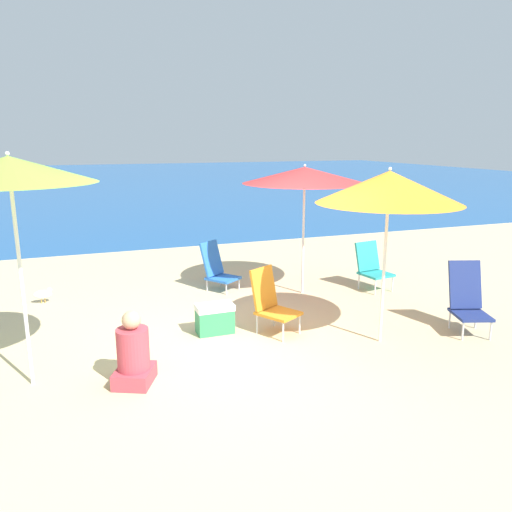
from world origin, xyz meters
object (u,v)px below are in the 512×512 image
Objects in this scene: beach_umbrella_orange at (389,187)px; beach_chair_blue at (217,268)px; beach_umbrella_red at (305,175)px; beach_chair_teal at (372,265)px; seagull at (43,294)px; cooler_box at (215,318)px; beach_chair_navy at (467,298)px; person_seated_far at (133,355)px; beach_chair_orange at (271,301)px; beach_umbrella_lime at (9,170)px.

beach_umbrella_orange is 3.41m from beach_chair_blue.
beach_umbrella_red is at bearing 91.22° from beach_umbrella_orange.
beach_chair_blue is at bearing 151.09° from beach_chair_teal.
beach_chair_teal is at bearing -11.81° from seagull.
beach_chair_blue is 1.66× the size of cooler_box.
beach_chair_navy is (1.27, -2.19, -1.43)m from beach_umbrella_red.
beach_umbrella_orange reaches higher than seagull.
beach_chair_orange is at bearing 49.29° from person_seated_far.
beach_chair_blue is 1.02× the size of person_seated_far.
beach_chair_teal is (1.12, 1.94, -1.48)m from beach_umbrella_orange.
beach_chair_orange is (-1.09, -1.35, -1.46)m from beach_umbrella_red.
cooler_box is (-0.55, -1.83, -0.17)m from beach_chair_blue.
seagull is (-0.00, 2.71, -1.99)m from beach_umbrella_lime.
beach_chair_blue is 0.95× the size of beach_chair_orange.
beach_umbrella_lime is at bearing -174.68° from person_seated_far.
person_seated_far is at bearing -19.53° from beach_umbrella_lime.
beach_umbrella_red is 2.61× the size of beach_chair_blue.
beach_umbrella_red reaches higher than person_seated_far.
beach_chair_orange is at bearing -122.13° from beach_chair_blue.
beach_chair_teal is 2.85× the size of seagull.
beach_chair_orange is at bearing 179.06° from beach_chair_navy.
cooler_box is (-0.68, 0.20, -0.22)m from beach_chair_orange.
seagull is (-2.65, 0.20, -0.22)m from beach_chair_blue.
beach_umbrella_lime is (-3.87, -1.83, 0.26)m from beach_umbrella_red.
beach_chair_blue is (-1.22, 0.68, -1.51)m from beach_umbrella_red.
person_seated_far is 3.21m from seagull.
beach_umbrella_lime is at bearing -171.05° from beach_chair_teal.
cooler_box is (-3.04, 1.04, -0.24)m from beach_chair_navy.
beach_umbrella_red is at bearing -64.92° from beach_chair_blue.
beach_chair_navy is 4.17m from person_seated_far.
person_seated_far is at bearing -72.33° from seagull.
beach_chair_orange reaches higher than cooler_box.
beach_chair_orange is 1.99m from person_seated_far.
beach_chair_teal is 2.53m from beach_chair_blue.
beach_chair_navy is at bearing -30.83° from seagull.
person_seated_far reaches higher than cooler_box.
seagull is at bearing 142.61° from beach_umbrella_orange.
beach_chair_blue reaches higher than person_seated_far.
beach_chair_navy is at bearing -18.88° from cooler_box.
beach_chair_navy reaches higher than person_seated_far.
person_seated_far is 1.63× the size of cooler_box.
beach_chair_teal is at bearing 18.39° from cooler_box.
person_seated_far is (-4.06, -2.00, -0.09)m from beach_chair_teal.
beach_chair_teal is at bearing -8.46° from beach_umbrella_red.
beach_chair_navy is 3.30× the size of seagull.
beach_umbrella_red is 4.33m from seagull.
beach_chair_blue is 0.88× the size of beach_chair_navy.
beach_umbrella_lime reaches higher than person_seated_far.
beach_umbrella_orange is 3.33m from person_seated_far.
beach_chair_orange is at bearing -128.76° from beach_umbrella_red.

